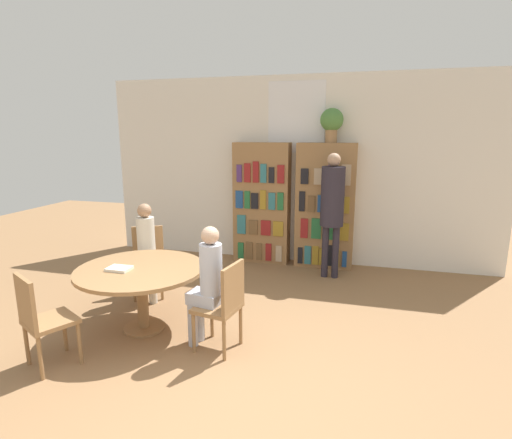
{
  "coord_description": "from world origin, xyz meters",
  "views": [
    {
      "loc": [
        1.07,
        -2.61,
        2.11
      ],
      "look_at": [
        -0.2,
        2.09,
        1.05
      ],
      "focal_mm": 28.0,
      "sensor_mm": 36.0,
      "label": 1
    }
  ],
  "objects_px": {
    "bookshelf_left": "(262,203)",
    "chair_near_camera": "(41,317)",
    "seated_reader_left": "(146,248)",
    "seated_reader_right": "(207,281)",
    "reading_table": "(141,276)",
    "chair_far_side": "(224,302)",
    "chair_left_side": "(148,257)",
    "bookshelf_right": "(325,206)",
    "librarian_standing": "(332,202)",
    "flower_vase": "(332,122)"
  },
  "relations": [
    {
      "from": "bookshelf_right",
      "to": "chair_far_side",
      "type": "xyz_separation_m",
      "value": [
        -0.68,
        -2.85,
        -0.47
      ]
    },
    {
      "from": "bookshelf_left",
      "to": "chair_left_side",
      "type": "xyz_separation_m",
      "value": [
        -1.1,
        -1.76,
        -0.47
      ]
    },
    {
      "from": "chair_left_side",
      "to": "seated_reader_left",
      "type": "relative_size",
      "value": 0.72
    },
    {
      "from": "bookshelf_right",
      "to": "seated_reader_right",
      "type": "height_order",
      "value": "bookshelf_right"
    },
    {
      "from": "librarian_standing",
      "to": "reading_table",
      "type": "bearing_deg",
      "value": -130.06
    },
    {
      "from": "chair_left_side",
      "to": "chair_far_side",
      "type": "height_order",
      "value": "same"
    },
    {
      "from": "bookshelf_left",
      "to": "chair_far_side",
      "type": "relative_size",
      "value": 2.18
    },
    {
      "from": "flower_vase",
      "to": "librarian_standing",
      "type": "bearing_deg",
      "value": -79.32
    },
    {
      "from": "chair_left_side",
      "to": "seated_reader_right",
      "type": "height_order",
      "value": "seated_reader_right"
    },
    {
      "from": "librarian_standing",
      "to": "chair_near_camera",
      "type": "bearing_deg",
      "value": -126.88
    },
    {
      "from": "flower_vase",
      "to": "reading_table",
      "type": "distance_m",
      "value": 3.6
    },
    {
      "from": "seated_reader_right",
      "to": "librarian_standing",
      "type": "height_order",
      "value": "librarian_standing"
    },
    {
      "from": "bookshelf_left",
      "to": "chair_near_camera",
      "type": "xyz_separation_m",
      "value": [
        -1.13,
        -3.58,
        -0.47
      ]
    },
    {
      "from": "flower_vase",
      "to": "seated_reader_left",
      "type": "xyz_separation_m",
      "value": [
        -2.1,
        -1.94,
        -1.58
      ]
    },
    {
      "from": "reading_table",
      "to": "chair_near_camera",
      "type": "distance_m",
      "value": 1.02
    },
    {
      "from": "chair_left_side",
      "to": "librarian_standing",
      "type": "xyz_separation_m",
      "value": [
        2.28,
        1.26,
        0.64
      ]
    },
    {
      "from": "flower_vase",
      "to": "chair_left_side",
      "type": "relative_size",
      "value": 0.57
    },
    {
      "from": "flower_vase",
      "to": "librarian_standing",
      "type": "distance_m",
      "value": 1.24
    },
    {
      "from": "bookshelf_left",
      "to": "reading_table",
      "type": "relative_size",
      "value": 1.45
    },
    {
      "from": "bookshelf_right",
      "to": "chair_near_camera",
      "type": "height_order",
      "value": "bookshelf_right"
    },
    {
      "from": "chair_near_camera",
      "to": "chair_left_side",
      "type": "distance_m",
      "value": 1.81
    },
    {
      "from": "seated_reader_left",
      "to": "seated_reader_right",
      "type": "xyz_separation_m",
      "value": [
        1.18,
        -0.89,
        -0.0
      ]
    },
    {
      "from": "flower_vase",
      "to": "seated_reader_right",
      "type": "distance_m",
      "value": 3.37
    },
    {
      "from": "reading_table",
      "to": "seated_reader_right",
      "type": "relative_size",
      "value": 1.09
    },
    {
      "from": "bookshelf_right",
      "to": "reading_table",
      "type": "xyz_separation_m",
      "value": [
        -1.68,
        -2.68,
        -0.37
      ]
    },
    {
      "from": "reading_table",
      "to": "seated_reader_left",
      "type": "distance_m",
      "value": 0.83
    },
    {
      "from": "reading_table",
      "to": "chair_left_side",
      "type": "xyz_separation_m",
      "value": [
        -0.45,
        0.91,
        -0.1
      ]
    },
    {
      "from": "bookshelf_left",
      "to": "chair_left_side",
      "type": "distance_m",
      "value": 2.13
    },
    {
      "from": "bookshelf_left",
      "to": "chair_far_side",
      "type": "distance_m",
      "value": 2.91
    },
    {
      "from": "seated_reader_left",
      "to": "seated_reader_right",
      "type": "bearing_deg",
      "value": 116.99
    },
    {
      "from": "bookshelf_left",
      "to": "flower_vase",
      "type": "bearing_deg",
      "value": 0.24
    },
    {
      "from": "seated_reader_left",
      "to": "chair_near_camera",
      "type": "bearing_deg",
      "value": 60.03
    },
    {
      "from": "bookshelf_left",
      "to": "reading_table",
      "type": "xyz_separation_m",
      "value": [
        -0.65,
        -2.68,
        -0.37
      ]
    },
    {
      "from": "chair_near_camera",
      "to": "chair_far_side",
      "type": "height_order",
      "value": "same"
    },
    {
      "from": "reading_table",
      "to": "librarian_standing",
      "type": "bearing_deg",
      "value": 49.94
    },
    {
      "from": "flower_vase",
      "to": "librarian_standing",
      "type": "relative_size",
      "value": 0.28
    },
    {
      "from": "reading_table",
      "to": "bookshelf_right",
      "type": "bearing_deg",
      "value": 57.86
    },
    {
      "from": "bookshelf_right",
      "to": "chair_near_camera",
      "type": "distance_m",
      "value": 4.2
    },
    {
      "from": "seated_reader_right",
      "to": "librarian_standing",
      "type": "distance_m",
      "value": 2.57
    },
    {
      "from": "seated_reader_left",
      "to": "librarian_standing",
      "type": "height_order",
      "value": "librarian_standing"
    },
    {
      "from": "chair_far_side",
      "to": "chair_left_side",
      "type": "bearing_deg",
      "value": 63.0
    },
    {
      "from": "flower_vase",
      "to": "reading_table",
      "type": "xyz_separation_m",
      "value": [
        -1.73,
        -2.68,
        -1.66
      ]
    },
    {
      "from": "bookshelf_left",
      "to": "reading_table",
      "type": "bearing_deg",
      "value": -103.71
    },
    {
      "from": "chair_left_side",
      "to": "chair_far_side",
      "type": "distance_m",
      "value": 1.81
    },
    {
      "from": "bookshelf_left",
      "to": "flower_vase",
      "type": "relative_size",
      "value": 3.82
    },
    {
      "from": "bookshelf_right",
      "to": "librarian_standing",
      "type": "xyz_separation_m",
      "value": [
        0.15,
        -0.5,
        0.17
      ]
    },
    {
      "from": "bookshelf_left",
      "to": "seated_reader_right",
      "type": "distance_m",
      "value": 2.84
    },
    {
      "from": "chair_near_camera",
      "to": "flower_vase",
      "type": "bearing_deg",
      "value": 86.27
    },
    {
      "from": "chair_far_side",
      "to": "librarian_standing",
      "type": "height_order",
      "value": "librarian_standing"
    },
    {
      "from": "bookshelf_left",
      "to": "bookshelf_right",
      "type": "bearing_deg",
      "value": -0.01
    }
  ]
}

